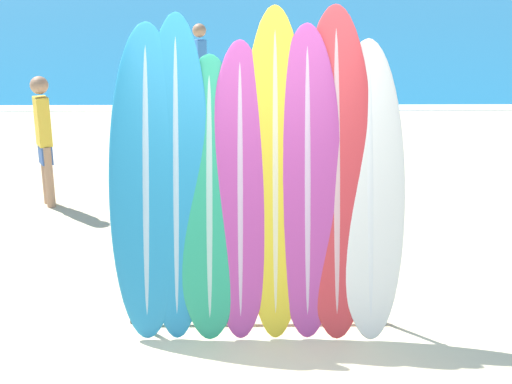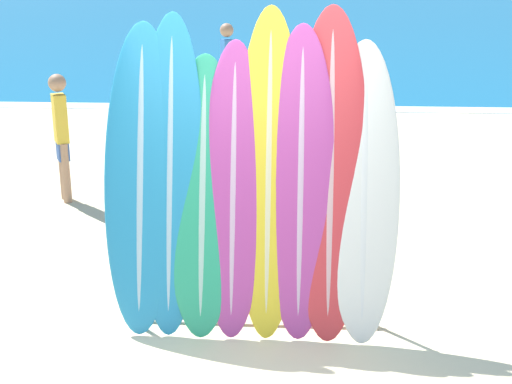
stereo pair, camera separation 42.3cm
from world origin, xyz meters
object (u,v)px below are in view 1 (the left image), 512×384
Objects in this scene: surfboard_slot_0 at (147,181)px; surfboard_slot_6 at (336,171)px; person_mid_beach at (44,136)px; person_far_left at (286,104)px; surfboard_rack at (257,271)px; surfboard_slot_2 at (210,197)px; surfboard_slot_1 at (176,176)px; surfboard_slot_7 at (370,188)px; person_near_water at (200,71)px; surfboard_slot_5 at (307,181)px; surfboard_slot_3 at (240,189)px; person_far_right at (140,123)px; surfboard_slot_4 at (275,172)px.

surfboard_slot_0 is 0.95× the size of surfboard_slot_6.
person_far_left is (2.90, 1.52, 0.09)m from person_mid_beach.
surfboard_slot_2 reaches higher than surfboard_rack.
surfboard_slot_7 is at bearing -0.44° from surfboard_slot_1.
person_mid_beach is at bearing 122.37° from surfboard_slot_1.
surfboard_slot_0 reaches higher than person_far_left.
person_near_water is 3.22m from person_far_left.
surfboard_slot_0 is 3.33m from person_mid_beach.
surfboard_slot_5 reaches higher than surfboard_rack.
surfboard_slot_5 reaches higher than person_mid_beach.
surfboard_slot_3 is at bearing -178.20° from surfboard_slot_5.
person_far_right is (-1.84, -1.14, -0.02)m from person_far_left.
person_mid_beach is 1.13m from person_far_right.
surfboard_rack is at bearing -152.47° from person_far_right.
surfboard_slot_3 is 4.48m from person_far_left.
surfboard_rack is 0.71m from surfboard_slot_2.
surfboard_slot_1 is at bearing 171.21° from surfboard_slot_2.
surfboard_slot_1 is 1.09× the size of surfboard_slot_3.
person_far_left is at bearing 73.71° from surfboard_slot_0.
surfboard_slot_7 is (0.99, 0.02, -0.00)m from surfboard_slot_3.
surfboard_slot_5 is 0.24m from surfboard_slot_6.
surfboard_slot_2 is 0.76m from surfboard_slot_5.
surfboard_slot_3 reaches higher than person_far_left.
surfboard_slot_7 reaches higher than person_mid_beach.
surfboard_slot_0 is 1.06× the size of surfboard_slot_7.
surfboard_slot_5 is at bearing 9.84° from surfboard_rack.
person_far_left is 1.02× the size of person_far_right.
surfboard_slot_6 is 0.29m from surfboard_slot_7.
surfboard_slot_3 reaches higher than person_mid_beach.
surfboard_rack is 0.92× the size of surfboard_slot_7.
surfboard_rack is at bearing -170.16° from surfboard_slot_5.
surfboard_slot_7 is at bearing -1.85° from surfboard_slot_4.
surfboard_slot_1 is at bearing 3.61° from surfboard_slot_0.
surfboard_slot_7 is (0.73, -0.02, -0.13)m from surfboard_slot_4.
surfboard_slot_2 is 1.23m from surfboard_slot_7.
surfboard_rack is 4.54m from person_far_left.
surfboard_slot_0 is 0.23m from surfboard_slot_1.
surfboard_rack is 1.09m from surfboard_slot_7.
surfboard_slot_1 is 0.50m from surfboard_slot_3.
surfboard_slot_0 reaches higher than surfboard_slot_7.
surfboard_slot_2 is at bearing -177.47° from surfboard_slot_3.
surfboard_slot_4 is 1.48× the size of person_far_right.
surfboard_slot_5 is (1.23, 0.00, -0.01)m from surfboard_slot_0.
surfboard_slot_1 is 0.30m from surfboard_slot_2.
person_far_right is at bearing 103.25° from surfboard_slot_1.
surfboard_slot_3 is 0.90× the size of surfboard_slot_4.
person_mid_beach is (-2.32, 2.92, -0.27)m from surfboard_slot_3.
surfboard_slot_0 is at bearing -178.48° from surfboard_slot_6.
person_far_left is (1.29, 4.43, -0.24)m from surfboard_slot_0.
surfboard_slot_4 is 0.25m from surfboard_slot_5.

